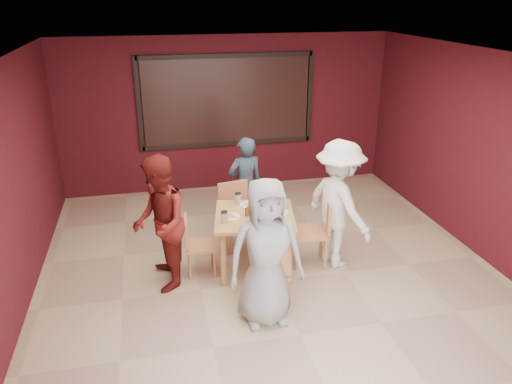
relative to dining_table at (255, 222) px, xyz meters
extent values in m
plane|color=tan|center=(0.18, -0.36, -0.70)|extent=(7.00, 7.00, 0.00)
cube|color=black|center=(0.18, 3.09, 0.95)|extent=(3.00, 0.02, 1.50)
cube|color=#B4824A|center=(0.00, 0.00, 0.08)|extent=(1.18, 1.18, 0.04)
cylinder|color=#B4824A|center=(-0.32, 0.47, -0.32)|extent=(0.07, 0.07, 0.76)
cylinder|color=#B4824A|center=(0.47, 0.32, -0.32)|extent=(0.07, 0.07, 0.76)
cylinder|color=#B4824A|center=(-0.47, -0.32, -0.32)|extent=(0.07, 0.07, 0.76)
cylinder|color=#B4824A|center=(0.32, -0.47, -0.32)|extent=(0.07, 0.07, 0.76)
cylinder|color=white|center=(0.00, -0.32, 0.11)|extent=(0.26, 0.26, 0.01)
cone|color=#E1B44F|center=(0.00, -0.32, 0.12)|extent=(0.23, 0.23, 0.02)
cylinder|color=beige|center=(0.14, -0.42, 0.17)|extent=(0.09, 0.09, 0.14)
cylinder|color=black|center=(0.14, -0.42, 0.25)|extent=(0.09, 0.09, 0.01)
cylinder|color=white|center=(0.00, 0.32, 0.11)|extent=(0.26, 0.26, 0.01)
cone|color=#E1B44F|center=(0.00, 0.32, 0.12)|extent=(0.23, 0.23, 0.02)
cylinder|color=beige|center=(-0.14, 0.42, 0.17)|extent=(0.09, 0.09, 0.14)
cylinder|color=black|center=(-0.14, 0.42, 0.25)|extent=(0.09, 0.09, 0.01)
cylinder|color=white|center=(-0.32, 0.00, 0.11)|extent=(0.26, 0.26, 0.01)
cone|color=#E1B44F|center=(-0.32, 0.00, 0.12)|extent=(0.23, 0.23, 0.02)
cylinder|color=beige|center=(-0.42, -0.14, 0.17)|extent=(0.09, 0.09, 0.14)
cylinder|color=black|center=(-0.42, -0.14, 0.25)|extent=(0.09, 0.09, 0.01)
cylinder|color=white|center=(0.32, 0.00, 0.11)|extent=(0.26, 0.26, 0.01)
cone|color=#E1B44F|center=(0.32, 0.00, 0.12)|extent=(0.23, 0.23, 0.02)
cylinder|color=beige|center=(0.42, 0.14, 0.17)|extent=(0.09, 0.09, 0.14)
cylinder|color=black|center=(0.42, 0.14, 0.25)|extent=(0.09, 0.09, 0.01)
cylinder|color=silver|center=(0.09, -0.03, 0.15)|extent=(0.06, 0.06, 0.10)
cylinder|color=silver|center=(0.02, -0.08, 0.14)|extent=(0.05, 0.05, 0.08)
cylinder|color=#B6300D|center=(-0.08, -0.05, 0.17)|extent=(0.07, 0.07, 0.15)
cube|color=black|center=(-0.06, 0.00, 0.15)|extent=(0.12, 0.08, 0.10)
cube|color=#CA774E|center=(0.04, -0.79, -0.27)|extent=(0.50, 0.50, 0.04)
cylinder|color=#CA774E|center=(0.24, -0.65, -0.49)|extent=(0.04, 0.04, 0.41)
cylinder|color=#CA774E|center=(-0.09, -0.59, -0.49)|extent=(0.04, 0.04, 0.41)
cylinder|color=#CA774E|center=(0.17, -0.99, -0.49)|extent=(0.04, 0.04, 0.41)
cylinder|color=#CA774E|center=(-0.16, -0.92, -0.49)|extent=(0.04, 0.04, 0.41)
cube|color=#CA774E|center=(0.00, -0.97, -0.02)|extent=(0.42, 0.12, 0.40)
cube|color=#CA774E|center=(-0.09, 0.69, -0.23)|extent=(0.53, 0.53, 0.04)
cylinder|color=#CA774E|center=(-0.24, 0.47, -0.48)|extent=(0.04, 0.04, 0.44)
cylinder|color=#CA774E|center=(0.13, 0.54, -0.48)|extent=(0.04, 0.04, 0.44)
cylinder|color=#CA774E|center=(-0.31, 0.83, -0.48)|extent=(0.04, 0.04, 0.44)
cylinder|color=#CA774E|center=(0.06, 0.90, -0.48)|extent=(0.04, 0.04, 0.44)
cube|color=#CA774E|center=(-0.13, 0.89, 0.03)|extent=(0.45, 0.12, 0.43)
cube|color=#CA774E|center=(-0.71, 0.06, -0.30)|extent=(0.41, 0.41, 0.04)
cylinder|color=#CA774E|center=(-0.56, -0.11, -0.51)|extent=(0.03, 0.03, 0.38)
cylinder|color=#CA774E|center=(-0.54, 0.21, -0.51)|extent=(0.03, 0.03, 0.38)
cylinder|color=#CA774E|center=(-0.87, -0.09, -0.51)|extent=(0.03, 0.03, 0.38)
cylinder|color=#CA774E|center=(-0.86, 0.23, -0.51)|extent=(0.03, 0.03, 0.38)
cube|color=#CA774E|center=(-0.88, 0.07, -0.07)|extent=(0.05, 0.39, 0.37)
cube|color=#CA774E|center=(0.76, -0.02, -0.22)|extent=(0.54, 0.54, 0.04)
cylinder|color=#CA774E|center=(0.60, 0.20, -0.47)|extent=(0.04, 0.04, 0.46)
cylinder|color=#CA774E|center=(0.54, -0.18, -0.47)|extent=(0.04, 0.04, 0.46)
cylinder|color=#CA774E|center=(0.98, 0.13, -0.47)|extent=(0.04, 0.04, 0.46)
cylinder|color=#CA774E|center=(0.91, -0.24, -0.47)|extent=(0.04, 0.04, 0.46)
cube|color=#CA774E|center=(0.97, -0.06, 0.05)|extent=(0.12, 0.47, 0.45)
imported|color=gray|center=(-0.12, -1.11, 0.16)|extent=(0.85, 0.56, 1.71)
imported|color=#2B3D4E|center=(0.13, 1.21, 0.05)|extent=(0.60, 0.45, 1.49)
imported|color=maroon|center=(-1.21, -0.12, 0.16)|extent=(0.67, 0.85, 1.71)
imported|color=white|center=(1.12, -0.09, 0.18)|extent=(0.99, 1.28, 1.75)
camera|label=1|loc=(-1.27, -5.73, 2.81)|focal=35.00mm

